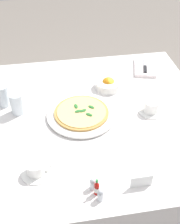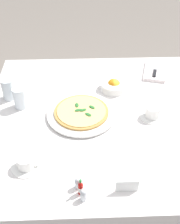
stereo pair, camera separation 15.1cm
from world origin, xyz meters
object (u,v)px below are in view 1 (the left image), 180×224
(napkin_folded, at_px, (145,67))
(salt_shaker, at_px, (93,184))
(water_glass_far_left, at_px, (3,97))
(dinner_knife, at_px, (145,65))
(menu_card, at_px, (141,182))
(pizza, at_px, (82,112))
(coffee_cup_center_back, at_px, (151,107))
(pepper_shaker, at_px, (101,195))
(hot_sauce_bottle, at_px, (97,188))
(citrus_bowl, at_px, (108,84))
(pizza_plate, at_px, (82,114))
(coffee_cup_back_corner, at_px, (36,169))
(water_glass_near_right, at_px, (17,105))

(napkin_folded, xyz_separation_m, salt_shaker, (-0.84, 0.48, 0.02))
(water_glass_far_left, bearing_deg, dinner_knife, -74.81)
(menu_card, bearing_deg, pizza, 110.07)
(coffee_cup_center_back, relative_size, pepper_shaker, 2.31)
(napkin_folded, xyz_separation_m, menu_card, (-0.86, 0.29, 0.02))
(pizza, relative_size, hot_sauce_bottle, 3.35)
(pepper_shaker, bearing_deg, hot_sauce_bottle, 19.65)
(citrus_bowl, relative_size, salt_shaker, 2.67)
(pizza_plate, relative_size, menu_card, 3.94)
(pizza_plate, relative_size, pepper_shaker, 6.31)
(salt_shaker, distance_m, pepper_shaker, 0.06)
(water_glass_far_left, relative_size, salt_shaker, 2.12)
(water_glass_far_left, distance_m, dinner_knife, 0.89)
(pizza_plate, height_order, napkin_folded, napkin_folded)
(pizza_plate, height_order, pepper_shaker, pepper_shaker)
(hot_sauce_bottle, bearing_deg, coffee_cup_back_corner, 58.45)
(water_glass_near_right, bearing_deg, pepper_shaker, -151.47)
(pizza_plate, distance_m, menu_card, 0.50)
(coffee_cup_back_corner, height_order, dinner_knife, coffee_cup_back_corner)
(pizza_plate, bearing_deg, salt_shaker, 177.52)
(water_glass_far_left, bearing_deg, coffee_cup_back_corner, -162.68)
(water_glass_near_right, xyz_separation_m, dinner_knife, (0.31, -0.78, -0.03))
(pizza_plate, height_order, hot_sauce_bottle, hot_sauce_bottle)
(coffee_cup_center_back, distance_m, water_glass_far_left, 0.78)
(pizza_plate, distance_m, water_glass_far_left, 0.43)
(pizza_plate, relative_size, water_glass_far_left, 2.98)
(coffee_cup_center_back, relative_size, menu_card, 1.44)
(coffee_cup_back_corner, xyz_separation_m, salt_shaker, (-0.11, -0.22, -0.00))
(coffee_cup_back_corner, xyz_separation_m, water_glass_far_left, (0.50, 0.15, 0.02))
(menu_card, bearing_deg, salt_shaker, 172.89)
(coffee_cup_center_back, distance_m, citrus_bowl, 0.30)
(dinner_knife, relative_size, salt_shaker, 3.42)
(pizza_plate, bearing_deg, dinner_knife, -49.49)
(hot_sauce_bottle, relative_size, salt_shaker, 1.48)
(pepper_shaker, bearing_deg, napkin_folded, -27.30)
(water_glass_far_left, xyz_separation_m, dinner_knife, (0.23, -0.86, -0.03))
(pepper_shaker, relative_size, menu_card, 0.62)
(dinner_knife, bearing_deg, pizza, 147.12)
(coffee_cup_center_back, distance_m, dinner_knife, 0.43)
(hot_sauce_bottle, distance_m, salt_shaker, 0.03)
(coffee_cup_center_back, distance_m, hot_sauce_bottle, 0.58)
(dinner_knife, bearing_deg, pizza_plate, 147.12)
(pizza_plate, distance_m, coffee_cup_back_corner, 0.41)
(water_glass_far_left, xyz_separation_m, pepper_shaker, (-0.67, -0.39, -0.03))
(napkin_folded, distance_m, menu_card, 0.91)
(water_glass_near_right, distance_m, salt_shaker, 0.61)
(coffee_cup_back_corner, relative_size, hot_sauce_bottle, 1.60)
(water_glass_near_right, bearing_deg, salt_shaker, -150.61)
(citrus_bowl, bearing_deg, coffee_cup_back_corner, 142.58)
(pizza, bearing_deg, pizza_plate, 117.43)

